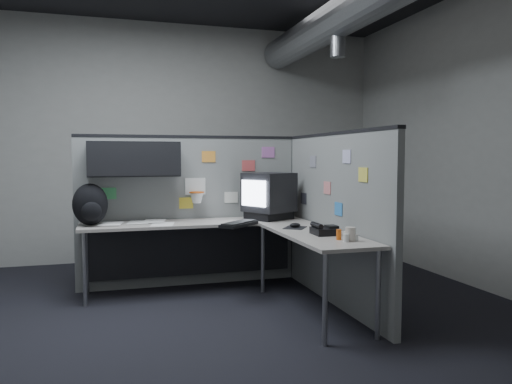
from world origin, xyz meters
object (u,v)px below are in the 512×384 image
object	(u,v)px
desk	(225,236)
phone	(324,230)
monitor	(269,195)
backpack	(90,205)
keyboard	(239,224)

from	to	relation	value
desk	phone	distance (m)	1.12
monitor	desk	bearing A→B (deg)	-137.19
monitor	phone	size ratio (longest dim) A/B	2.61
desk	monitor	xyz separation A→B (m)	(0.55, 0.27, 0.37)
desk	backpack	size ratio (longest dim) A/B	5.64
desk	backpack	distance (m)	1.34
desk	keyboard	bearing A→B (deg)	-53.99
monitor	backpack	xyz separation A→B (m)	(-1.82, 0.02, -0.06)
backpack	keyboard	bearing A→B (deg)	-4.69
monitor	phone	xyz separation A→B (m)	(0.12, -1.16, -0.22)
phone	backpack	distance (m)	2.28
keyboard	backpack	xyz separation A→B (m)	(-1.38, 0.45, 0.18)
keyboard	backpack	size ratio (longest dim) A/B	1.11
keyboard	monitor	bearing A→B (deg)	44.24
desk	backpack	xyz separation A→B (m)	(-1.27, 0.30, 0.32)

